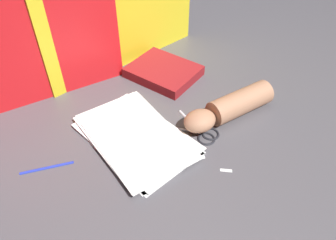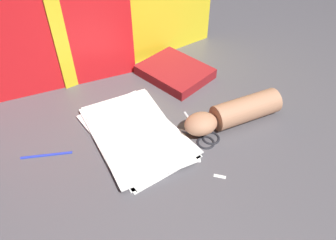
{
  "view_description": "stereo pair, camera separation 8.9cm",
  "coord_description": "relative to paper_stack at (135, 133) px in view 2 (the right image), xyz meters",
  "views": [
    {
      "loc": [
        -0.4,
        -0.54,
        0.66
      ],
      "look_at": [
        0.02,
        -0.04,
        0.06
      ],
      "focal_mm": 35.0,
      "sensor_mm": 36.0,
      "label": 1
    },
    {
      "loc": [
        -0.33,
        -0.59,
        0.66
      ],
      "look_at": [
        0.02,
        -0.04,
        0.06
      ],
      "focal_mm": 35.0,
      "sensor_mm": 36.0,
      "label": 2
    }
  ],
  "objects": [
    {
      "name": "backdrop_panel_left",
      "position": [
        -0.13,
        0.34,
        0.26
      ],
      "size": [
        0.57,
        0.11,
        0.53
      ],
      "color": "red",
      "rests_on": "ground_plane"
    },
    {
      "name": "paper_scrap_near",
      "position": [
        0.09,
        -0.16,
        -0.01
      ],
      "size": [
        0.03,
        0.03,
        0.0
      ],
      "color": "white",
      "rests_on": "ground_plane"
    },
    {
      "name": "hand_forearm",
      "position": [
        0.27,
        -0.1,
        0.03
      ],
      "size": [
        0.31,
        0.11,
        0.07
      ],
      "color": "#A87556",
      "rests_on": "ground_plane"
    },
    {
      "name": "paper_scrap_mid",
      "position": [
        0.11,
        -0.24,
        -0.01
      ],
      "size": [
        0.03,
        0.03,
        0.0
      ],
      "color": "white",
      "rests_on": "ground_plane"
    },
    {
      "name": "book_closed",
      "position": [
        0.26,
        0.19,
        0.01
      ],
      "size": [
        0.23,
        0.26,
        0.03
      ],
      "color": "maroon",
      "rests_on": "ground_plane"
    },
    {
      "name": "scissors",
      "position": [
        0.16,
        -0.1,
        -0.0
      ],
      "size": [
        0.12,
        0.17,
        0.01
      ],
      "color": "silver",
      "rests_on": "ground_plane"
    },
    {
      "name": "ground_plane",
      "position": [
        0.06,
        -0.01,
        -0.01
      ],
      "size": [
        6.0,
        6.0,
        0.0
      ],
      "primitive_type": "plane",
      "color": "#4C494F"
    },
    {
      "name": "pen",
      "position": [
        -0.24,
        0.06,
        -0.0
      ],
      "size": [
        0.13,
        0.06,
        0.01
      ],
      "color": "#2333B2",
      "rests_on": "ground_plane"
    },
    {
      "name": "paper_stack",
      "position": [
        0.0,
        0.0,
        0.0
      ],
      "size": [
        0.25,
        0.36,
        0.02
      ],
      "color": "white",
      "rests_on": "ground_plane"
    }
  ]
}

